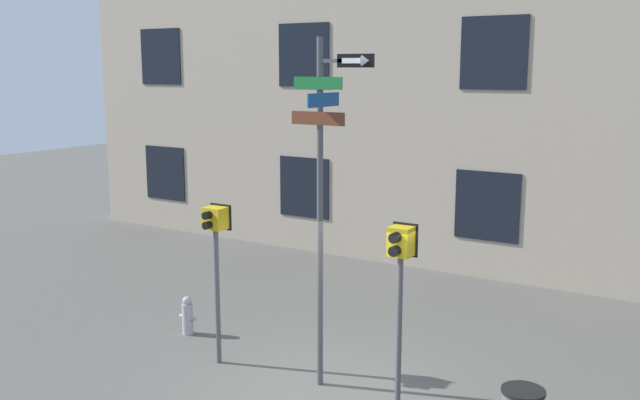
{
  "coord_description": "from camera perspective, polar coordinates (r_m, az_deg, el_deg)",
  "views": [
    {
      "loc": [
        4.94,
        -8.24,
        4.65
      ],
      "look_at": [
        -0.29,
        0.24,
        2.8
      ],
      "focal_mm": 40.0,
      "sensor_mm": 36.0,
      "label": 1
    }
  ],
  "objects": [
    {
      "name": "street_sign_pole",
      "position": [
        10.06,
        0.26,
        1.21
      ],
      "size": [
        1.27,
        0.81,
        5.07
      ],
      "color": "#4C4C51",
      "rests_on": "ground_plane"
    },
    {
      "name": "fire_hydrant",
      "position": [
        12.98,
        -10.55,
        -9.09
      ],
      "size": [
        0.35,
        0.19,
        0.69
      ],
      "color": "#A5A5A8",
      "rests_on": "ground_plane"
    },
    {
      "name": "pedestrian_signal_left",
      "position": [
        11.19,
        -8.35,
        -3.21
      ],
      "size": [
        0.4,
        0.4,
        2.57
      ],
      "color": "#4C4C51",
      "rests_on": "ground_plane"
    },
    {
      "name": "ground_plane",
      "position": [
        10.68,
        0.66,
        -15.31
      ],
      "size": [
        60.0,
        60.0,
        0.0
      ],
      "primitive_type": "plane",
      "color": "#595651"
    },
    {
      "name": "pedestrian_signal_right",
      "position": [
        9.69,
        6.43,
        -5.21
      ],
      "size": [
        0.37,
        0.4,
        2.59
      ],
      "color": "#4C4C51",
      "rests_on": "ground_plane"
    }
  ]
}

